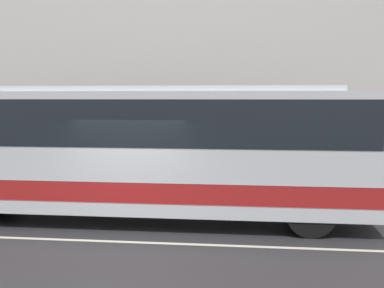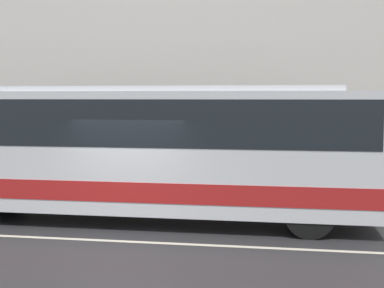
{
  "view_description": "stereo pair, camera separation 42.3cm",
  "coord_description": "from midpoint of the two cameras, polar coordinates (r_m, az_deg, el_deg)",
  "views": [
    {
      "loc": [
        2.88,
        -10.56,
        3.0
      ],
      "look_at": [
        1.23,
        2.02,
        1.88
      ],
      "focal_mm": 50.0,
      "sensor_mm": 36.0,
      "label": 1
    },
    {
      "loc": [
        3.3,
        -10.5,
        3.0
      ],
      "look_at": [
        1.23,
        2.02,
        1.88
      ],
      "focal_mm": 50.0,
      "sensor_mm": 36.0,
      "label": 2
    }
  ],
  "objects": [
    {
      "name": "building_facade",
      "position": [
        18.07,
        -2.55,
        14.73
      ],
      "size": [
        60.0,
        0.35,
        12.49
      ],
      "color": "silver",
      "rests_on": "ground_plane"
    },
    {
      "name": "lane_stripe",
      "position": [
        11.38,
        -8.7,
        -10.27
      ],
      "size": [
        54.0,
        0.14,
        0.01
      ],
      "color": "beige",
      "rests_on": "ground_plane"
    },
    {
      "name": "ground_plane",
      "position": [
        11.38,
        -8.7,
        -10.29
      ],
      "size": [
        60.0,
        60.0,
        0.0
      ],
      "primitive_type": "plane",
      "color": "#2D2D30"
    },
    {
      "name": "sidewalk",
      "position": [
        16.52,
        -3.43,
        -5.1
      ],
      "size": [
        60.0,
        2.87,
        0.18
      ],
      "color": "#A09E99",
      "rests_on": "ground_plane"
    },
    {
      "name": "transit_bus",
      "position": [
        13.11,
        -8.54,
        -0.12
      ],
      "size": [
        12.16,
        2.59,
        3.25
      ],
      "color": "silver",
      "rests_on": "ground_plane"
    }
  ]
}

